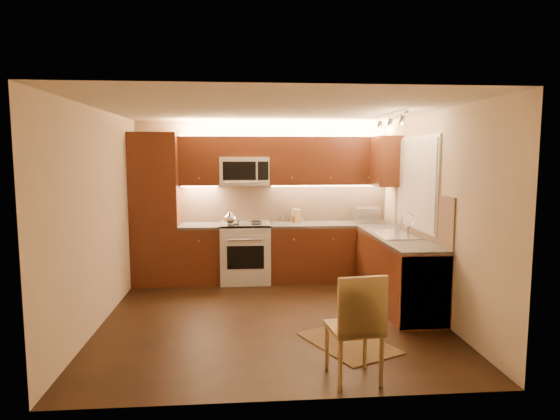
{
  "coord_description": "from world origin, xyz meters",
  "views": [
    {
      "loc": [
        -0.36,
        -5.59,
        1.97
      ],
      "look_at": [
        0.15,
        0.55,
        1.25
      ],
      "focal_mm": 30.36,
      "sensor_mm": 36.0,
      "label": 1
    }
  ],
  "objects": [
    {
      "name": "spice_jar_d",
      "position": [
        0.47,
        1.82,
        0.95
      ],
      "size": [
        0.05,
        0.05,
        0.1
      ],
      "primitive_type": "cylinder",
      "rotation": [
        0.0,
        0.0,
        0.04
      ],
      "color": "brown",
      "rests_on": "counter_back_right"
    },
    {
      "name": "wall_right",
      "position": [
        2.0,
        0.0,
        1.25
      ],
      "size": [
        0.01,
        4.0,
        2.5
      ],
      "primitive_type": "cube",
      "color": "#C9B493",
      "rests_on": "ground"
    },
    {
      "name": "wall_left",
      "position": [
        -2.0,
        0.0,
        1.25
      ],
      "size": [
        0.01,
        4.0,
        2.5
      ],
      "primitive_type": "cube",
      "color": "#C9B493",
      "rests_on": "ground"
    },
    {
      "name": "base_cab_back_left",
      "position": [
        -0.99,
        1.7,
        0.43
      ],
      "size": [
        0.62,
        0.6,
        0.86
      ],
      "primitive_type": "cube",
      "color": "#49220F",
      "rests_on": "floor"
    },
    {
      "name": "counter_right",
      "position": [
        1.7,
        0.4,
        0.88
      ],
      "size": [
        0.6,
        2.0,
        0.04
      ],
      "primitive_type": "cube",
      "color": "#363331",
      "rests_on": "base_cab_right"
    },
    {
      "name": "window_frame",
      "position": [
        1.99,
        0.55,
        1.6
      ],
      "size": [
        0.03,
        1.44,
        1.24
      ],
      "primitive_type": "cube",
      "color": "silver",
      "rests_on": "wall_right"
    },
    {
      "name": "rug",
      "position": [
        0.75,
        -0.9,
        0.01
      ],
      "size": [
        1.02,
        1.19,
        0.01
      ],
      "primitive_type": "cube",
      "rotation": [
        0.0,
        0.0,
        0.43
      ],
      "color": "black",
      "rests_on": "floor"
    },
    {
      "name": "spice_jar_a",
      "position": [
        0.31,
        1.94,
        0.95
      ],
      "size": [
        0.05,
        0.05,
        0.1
      ],
      "primitive_type": "cylinder",
      "rotation": [
        0.0,
        0.0,
        0.02
      ],
      "color": "silver",
      "rests_on": "counter_back_right"
    },
    {
      "name": "upper_cab_back_right",
      "position": [
        1.04,
        1.82,
        1.88
      ],
      "size": [
        1.92,
        0.35,
        0.75
      ],
      "primitive_type": "cube",
      "color": "#49220F",
      "rests_on": "wall_back"
    },
    {
      "name": "spice_jar_c",
      "position": [
        0.6,
        1.89,
        0.94
      ],
      "size": [
        0.06,
        0.06,
        0.09
      ],
      "primitive_type": "cylinder",
      "rotation": [
        0.0,
        0.0,
        0.29
      ],
      "color": "silver",
      "rests_on": "counter_back_right"
    },
    {
      "name": "upper_cab_bridge",
      "position": [
        -0.3,
        1.82,
        2.09
      ],
      "size": [
        0.76,
        0.35,
        0.31
      ],
      "primitive_type": "cube",
      "color": "#49220F",
      "rests_on": "wall_back"
    },
    {
      "name": "upper_cab_back_left",
      "position": [
        -0.99,
        1.82,
        1.88
      ],
      "size": [
        0.62,
        0.35,
        0.75
      ],
      "primitive_type": "cube",
      "color": "#49220F",
      "rests_on": "wall_back"
    },
    {
      "name": "window_blinds",
      "position": [
        1.97,
        0.55,
        1.6
      ],
      "size": [
        0.02,
        1.36,
        1.16
      ],
      "primitive_type": "cube",
      "color": "silver",
      "rests_on": "wall_right"
    },
    {
      "name": "counter_back_left",
      "position": [
        -0.99,
        1.7,
        0.88
      ],
      "size": [
        0.62,
        0.6,
        0.04
      ],
      "primitive_type": "cube",
      "color": "#363331",
      "rests_on": "base_cab_back_left"
    },
    {
      "name": "base_cab_back_right",
      "position": [
        1.04,
        1.7,
        0.43
      ],
      "size": [
        1.92,
        0.6,
        0.86
      ],
      "primitive_type": "cube",
      "color": "#49220F",
      "rests_on": "floor"
    },
    {
      "name": "floor",
      "position": [
        0.0,
        0.0,
        0.0
      ],
      "size": [
        4.0,
        4.0,
        0.01
      ],
      "primitive_type": "cube",
      "color": "black",
      "rests_on": "ground"
    },
    {
      "name": "track_light_bar",
      "position": [
        1.55,
        0.4,
        2.46
      ],
      "size": [
        0.04,
        1.2,
        0.03
      ],
      "primitive_type": "cube",
      "color": "silver",
      "rests_on": "ceiling"
    },
    {
      "name": "kettle",
      "position": [
        -0.52,
        1.45,
        1.04
      ],
      "size": [
        0.23,
        0.23,
        0.24
      ],
      "primitive_type": null,
      "rotation": [
        0.0,
        0.0,
        -0.13
      ],
      "color": "silver",
      "rests_on": "stove"
    },
    {
      "name": "pantry",
      "position": [
        -1.65,
        1.7,
        1.15
      ],
      "size": [
        0.7,
        0.6,
        2.3
      ],
      "primitive_type": "cube",
      "color": "#49220F",
      "rests_on": "floor"
    },
    {
      "name": "backsplash_back",
      "position": [
        0.35,
        1.99,
        1.2
      ],
      "size": [
        3.3,
        0.02,
        0.6
      ],
      "primitive_type": "cube",
      "color": "tan",
      "rests_on": "wall_back"
    },
    {
      "name": "dishwasher",
      "position": [
        1.7,
        -0.3,
        0.43
      ],
      "size": [
        0.58,
        0.6,
        0.84
      ],
      "primitive_type": "cube",
      "color": "silver",
      "rests_on": "floor"
    },
    {
      "name": "toaster_oven",
      "position": [
        1.63,
        1.76,
        1.02
      ],
      "size": [
        0.4,
        0.31,
        0.23
      ],
      "primitive_type": "cube",
      "rotation": [
        0.0,
        0.0,
        0.04
      ],
      "color": "silver",
      "rests_on": "counter_back_right"
    },
    {
      "name": "spice_jar_b",
      "position": [
        0.53,
        1.88,
        0.95
      ],
      "size": [
        0.06,
        0.06,
        0.1
      ],
      "primitive_type": "cylinder",
      "rotation": [
        0.0,
        0.0,
        -0.41
      ],
      "color": "brown",
      "rests_on": "counter_back_right"
    },
    {
      "name": "faucet",
      "position": [
        1.88,
        0.55,
        1.05
      ],
      "size": [
        0.2,
        0.04,
        0.3
      ],
      "primitive_type": null,
      "color": "silver",
      "rests_on": "counter_right"
    },
    {
      "name": "wall_back",
      "position": [
        0.0,
        2.0,
        1.25
      ],
      "size": [
        4.0,
        0.01,
        2.5
      ],
      "primitive_type": "cube",
      "color": "#C9B493",
      "rests_on": "ground"
    },
    {
      "name": "counter_back_right",
      "position": [
        1.04,
        1.7,
        0.88
      ],
      "size": [
        1.92,
        0.6,
        0.04
      ],
      "primitive_type": "cube",
      "color": "#363331",
      "rests_on": "base_cab_back_right"
    },
    {
      "name": "sink",
      "position": [
        1.7,
        0.55,
        0.98
      ],
      "size": [
        0.52,
        0.86,
        0.15
      ],
      "primitive_type": null,
      "color": "silver",
      "rests_on": "counter_right"
    },
    {
      "name": "dining_chair",
      "position": [
        0.61,
        -1.67,
        0.49
      ],
      "size": [
        0.48,
        0.48,
        0.97
      ],
      "primitive_type": null,
      "rotation": [
        0.0,
        0.0,
        0.12
      ],
      "color": "#9B7C46",
      "rests_on": "floor"
    },
    {
      "name": "knife_block",
      "position": [
        0.51,
        1.86,
        1.0
      ],
      "size": [
        0.14,
        0.17,
        0.21
      ],
      "primitive_type": "cube",
      "rotation": [
        0.0,
        0.0,
        0.33
      ],
      "color": "#9B7C46",
      "rests_on": "counter_back_right"
    },
    {
      "name": "upper_cab_right_corner",
      "position": [
        1.82,
        1.4,
        1.88
      ],
      "size": [
        0.35,
        0.5,
        0.75
      ],
      "primitive_type": "cube",
      "color": "#49220F",
      "rests_on": "wall_right"
    },
    {
      "name": "ceiling",
      "position": [
        0.0,
        0.0,
        2.5
      ],
      "size": [
        4.0,
        4.0,
        0.01
      ],
      "primitive_type": "cube",
      "color": "beige",
      "rests_on": "ground"
    },
    {
      "name": "base_cab_right",
      "position": [
        1.7,
        0.4,
        0.43
      ],
      "size": [
        0.6,
        2.0,
        0.86
      ],
      "primitive_type": "cube",
      "color": "#49220F",
      "rests_on": "floor"
    },
    {
      "name": "stove",
      "position": [
        -0.3,
        1.68,
        0.46
      ],
      "size": [
        0.76,
        0.65,
        0.92
      ],
      "primitive_type": null,
      "color": "silver",
      "rests_on": "floor"
    },
    {
      "name": "wall_front",
      "position": [
        0.0,
        -2.0,
        1.25
      ],
      "size": [
        4.0,
        0.01,
        2.5
      ],
      "primitive_type": "cube",
      "color": "#C9B493",
      "rests_on": "ground"
    },
    {
      "name": "backsplash_right",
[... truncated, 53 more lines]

